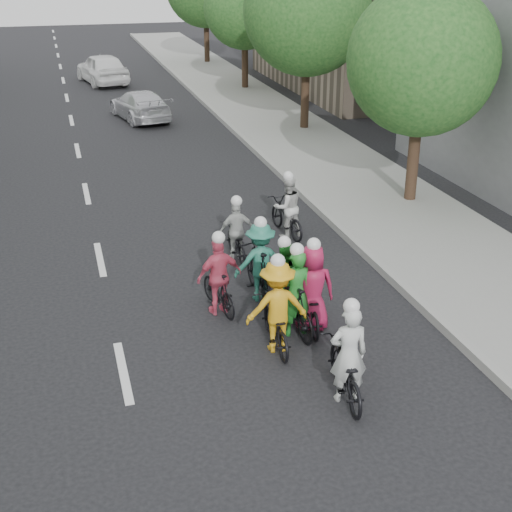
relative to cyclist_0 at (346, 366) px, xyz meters
name	(u,v)px	position (x,y,z in m)	size (l,w,h in m)	color
ground	(123,372)	(-3.39, 1.71, -0.59)	(120.00, 120.00, 0.00)	black
sidewalk_right	(338,170)	(4.61, 11.71, -0.51)	(4.00, 80.00, 0.15)	gray
curb_right	(281,174)	(2.66, 11.71, -0.50)	(0.18, 80.00, 0.18)	#999993
bldg_se	(386,5)	(12.61, 25.71, 3.41)	(10.00, 14.00, 8.00)	gray
tree_r_0	(422,61)	(5.41, 8.31, 3.38)	(4.00, 4.00, 5.97)	black
tree_r_1	(307,11)	(5.41, 17.31, 3.93)	(4.80, 4.80, 6.93)	black
tree_r_2	(245,8)	(5.41, 26.31, 3.38)	(4.00, 4.00, 5.97)	black
cyclist_0	(346,366)	(0.00, 0.00, 0.00)	(0.83, 1.84, 1.82)	black
cyclist_1	(283,284)	(-0.09, 3.02, 0.05)	(0.80, 1.70, 1.68)	black
cyclist_2	(276,314)	(-0.61, 1.77, 0.12)	(1.15, 1.71, 1.88)	black
cyclist_3	(219,282)	(-1.28, 3.44, 0.06)	(0.99, 1.53, 1.74)	black
cyclist_4	(311,297)	(0.25, 2.33, 0.07)	(0.92, 1.74, 1.87)	black
cyclist_5	(294,302)	(-0.11, 2.23, 0.06)	(0.66, 1.71, 1.86)	black
cyclist_6	(287,213)	(1.29, 6.98, 0.01)	(0.83, 1.80, 1.70)	black
cyclist_7	(260,267)	(-0.34, 3.80, 0.12)	(1.09, 1.87, 1.82)	black
cyclist_8	(236,237)	(-0.30, 5.88, -0.05)	(0.84, 1.53, 1.58)	black
follow_car_lead	(140,105)	(-0.57, 21.07, 0.02)	(1.70, 4.17, 1.21)	silver
follow_car_trail	(102,68)	(-1.36, 30.12, 0.21)	(1.87, 4.65, 1.58)	white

